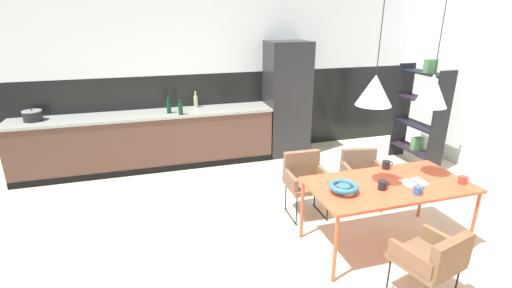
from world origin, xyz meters
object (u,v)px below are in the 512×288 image
(mug_wide_latte, at_px, (418,190))
(dining_table, at_px, (389,187))
(pendant_lamp_over_table_near, at_px, (375,90))
(armchair_facing_counter, at_px, (362,170))
(cooking_pot, at_px, (33,116))
(mug_white_ceramic, at_px, (463,180))
(armchair_far_side, at_px, (305,176))
(mug_dark_espresso, at_px, (383,185))
(bottle_spice_small, at_px, (181,108))
(pendant_lamp_over_table_far, at_px, (432,90))
(refrigerator_column, at_px, (287,99))
(armchair_corner_seat, at_px, (434,257))
(mug_tall_blue, at_px, (386,165))
(bottle_vinegar_dark, at_px, (196,101))
(fruit_bowl, at_px, (343,187))
(bottle_wine_green, at_px, (169,106))
(open_shelf_unit, at_px, (421,114))
(open_book, at_px, (414,182))

(mug_wide_latte, bearing_deg, dining_table, 111.43)
(dining_table, relative_size, pendant_lamp_over_table_near, 1.34)
(armchair_facing_counter, bearing_deg, cooking_pot, -16.30)
(cooking_pot, bearing_deg, mug_white_ceramic, -34.53)
(armchair_facing_counter, bearing_deg, mug_white_ceramic, 122.71)
(armchair_far_side, distance_m, mug_white_ceramic, 1.69)
(dining_table, distance_m, armchair_far_side, 1.05)
(mug_dark_espresso, relative_size, bottle_spice_small, 0.52)
(pendant_lamp_over_table_far, bearing_deg, armchair_far_side, 134.30)
(refrigerator_column, xyz_separation_m, pendant_lamp_over_table_near, (-0.35, -3.01, 0.75))
(armchair_facing_counter, distance_m, armchair_corner_seat, 1.78)
(mug_tall_blue, height_order, bottle_vinegar_dark, bottle_vinegar_dark)
(armchair_corner_seat, bearing_deg, fruit_bowl, 103.70)
(bottle_spice_small, bearing_deg, mug_wide_latte, -57.18)
(mug_tall_blue, bearing_deg, mug_dark_espresso, -128.84)
(armchair_far_side, xyz_separation_m, bottle_wine_green, (-1.46, 2.00, 0.51))
(cooking_pot, distance_m, pendant_lamp_over_table_near, 4.77)
(dining_table, distance_m, pendant_lamp_over_table_far, 1.05)
(dining_table, xyz_separation_m, armchair_far_side, (-0.54, 0.88, -0.18))
(pendant_lamp_over_table_near, bearing_deg, bottle_spice_small, 118.38)
(dining_table, bearing_deg, bottle_wine_green, 124.80)
(open_shelf_unit, bearing_deg, mug_tall_blue, -48.65)
(refrigerator_column, distance_m, mug_wide_latte, 3.25)
(open_book, xyz_separation_m, bottle_vinegar_dark, (-1.79, 3.22, 0.27))
(fruit_bowl, height_order, bottle_spice_small, bottle_spice_small)
(mug_dark_espresso, distance_m, mug_tall_blue, 0.56)
(fruit_bowl, distance_m, mug_tall_blue, 0.85)
(open_shelf_unit, bearing_deg, refrigerator_column, -121.79)
(cooking_pot, height_order, pendant_lamp_over_table_far, pendant_lamp_over_table_far)
(cooking_pot, xyz_separation_m, bottle_wine_green, (1.94, -0.11, 0.03))
(armchair_corner_seat, height_order, bottle_wine_green, bottle_wine_green)
(bottle_vinegar_dark, distance_m, pendant_lamp_over_table_far, 3.74)
(armchair_corner_seat, relative_size, pendant_lamp_over_table_far, 0.55)
(mug_wide_latte, relative_size, mug_dark_espresso, 0.94)
(mug_wide_latte, bearing_deg, armchair_far_side, 119.18)
(cooking_pot, xyz_separation_m, pendant_lamp_over_table_near, (3.61, -3.04, 0.75))
(dining_table, bearing_deg, armchair_facing_counter, 73.72)
(fruit_bowl, distance_m, mug_dark_espresso, 0.41)
(open_shelf_unit, bearing_deg, fruit_bowl, -52.60)
(open_book, relative_size, bottle_spice_small, 1.02)
(armchair_corner_seat, distance_m, mug_tall_blue, 1.27)
(bottle_wine_green, bearing_deg, bottle_spice_small, -41.01)
(refrigerator_column, relative_size, pendant_lamp_over_table_near, 1.59)
(bottle_spice_small, bearing_deg, cooking_pot, 172.98)
(mug_wide_latte, xyz_separation_m, cooking_pot, (-4.05, 3.27, 0.20))
(cooking_pot, bearing_deg, bottle_vinegar_dark, 3.91)
(open_book, distance_m, open_shelf_unit, 2.48)
(armchair_facing_counter, bearing_deg, mug_tall_blue, 93.83)
(dining_table, height_order, open_shelf_unit, open_shelf_unit)
(armchair_far_side, distance_m, open_book, 1.25)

